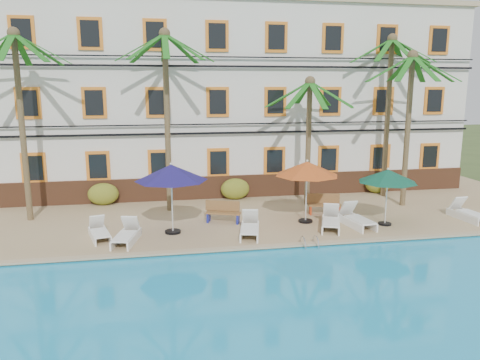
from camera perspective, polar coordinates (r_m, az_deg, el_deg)
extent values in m
plane|color=#384C23|center=(18.41, 5.02, -7.82)|extent=(100.00, 100.00, 0.00)
cube|color=tan|center=(23.02, 1.74, -3.51)|extent=(30.00, 12.00, 0.25)
cube|color=#1C9DD5|center=(12.35, 14.06, -17.79)|extent=(26.00, 12.00, 0.20)
cube|color=tan|center=(17.50, 5.82, -7.91)|extent=(30.00, 0.35, 0.06)
cube|color=silver|center=(27.17, -0.43, 9.72)|extent=(25.00, 6.00, 10.00)
cube|color=brown|center=(24.70, 0.81, -0.75)|extent=(25.00, 0.12, 1.20)
cube|color=tan|center=(27.49, -0.45, 20.41)|extent=(25.40, 6.40, 0.25)
cube|color=orange|center=(24.71, -23.83, 1.35)|extent=(1.15, 0.10, 1.50)
cube|color=black|center=(24.66, -23.86, 1.33)|extent=(0.85, 0.04, 1.20)
cube|color=orange|center=(24.18, -16.91, 1.63)|extent=(1.15, 0.10, 1.50)
cube|color=black|center=(24.13, -16.92, 1.61)|extent=(0.85, 0.04, 1.20)
cube|color=orange|center=(24.02, -9.79, 1.90)|extent=(1.15, 0.10, 1.50)
cube|color=black|center=(23.97, -9.79, 1.88)|extent=(0.85, 0.04, 1.20)
cube|color=orange|center=(24.23, -2.67, 2.13)|extent=(1.15, 0.10, 1.50)
cube|color=black|center=(24.18, -2.66, 2.11)|extent=(0.85, 0.04, 1.20)
cube|color=orange|center=(24.80, 4.22, 2.33)|extent=(1.15, 0.10, 1.50)
cube|color=black|center=(24.75, 4.25, 2.31)|extent=(0.85, 0.04, 1.20)
cube|color=orange|center=(25.71, 10.71, 2.49)|extent=(1.15, 0.10, 1.50)
cube|color=black|center=(25.67, 10.75, 2.47)|extent=(0.85, 0.04, 1.20)
cube|color=orange|center=(26.93, 16.69, 2.60)|extent=(1.15, 0.10, 1.50)
cube|color=black|center=(26.89, 16.73, 2.58)|extent=(0.85, 0.04, 1.20)
cube|color=orange|center=(28.41, 22.09, 2.68)|extent=(1.15, 0.10, 1.50)
cube|color=black|center=(28.37, 22.15, 2.66)|extent=(0.85, 0.04, 1.20)
cube|color=orange|center=(24.41, -24.42, 8.53)|extent=(1.15, 0.10, 1.50)
cube|color=black|center=(24.36, -24.45, 8.52)|extent=(0.85, 0.04, 1.20)
cube|color=orange|center=(23.88, -17.35, 8.98)|extent=(1.15, 0.10, 1.50)
cube|color=black|center=(23.83, -17.36, 8.97)|extent=(0.85, 0.04, 1.20)
cube|color=orange|center=(23.71, -10.04, 9.30)|extent=(1.15, 0.10, 1.50)
cube|color=black|center=(23.66, -10.04, 9.30)|extent=(0.85, 0.04, 1.20)
cube|color=orange|center=(23.92, -2.74, 9.48)|extent=(1.15, 0.10, 1.50)
cube|color=black|center=(23.87, -2.73, 9.48)|extent=(0.85, 0.04, 1.20)
cube|color=orange|center=(24.50, 4.32, 9.51)|extent=(1.15, 0.10, 1.50)
cube|color=black|center=(24.46, 4.35, 9.50)|extent=(0.85, 0.04, 1.20)
cube|color=orange|center=(25.43, 10.97, 9.40)|extent=(1.15, 0.10, 1.50)
cube|color=black|center=(25.38, 11.01, 9.40)|extent=(0.85, 0.04, 1.20)
cube|color=orange|center=(26.66, 17.07, 9.20)|extent=(1.15, 0.10, 1.50)
cube|color=black|center=(26.61, 17.12, 9.19)|extent=(0.85, 0.04, 1.20)
cube|color=orange|center=(28.16, 22.57, 8.92)|extent=(1.15, 0.10, 1.50)
cube|color=black|center=(28.11, 22.62, 8.92)|extent=(0.85, 0.04, 1.20)
cube|color=orange|center=(24.52, -25.06, 16.00)|extent=(1.15, 0.10, 1.50)
cube|color=black|center=(24.47, -25.09, 16.00)|extent=(0.85, 0.04, 1.20)
cube|color=orange|center=(23.98, -17.82, 16.63)|extent=(1.15, 0.10, 1.50)
cube|color=black|center=(23.93, -17.83, 16.64)|extent=(0.85, 0.04, 1.20)
cube|color=orange|center=(23.82, -10.32, 17.02)|extent=(1.15, 0.10, 1.50)
cube|color=black|center=(23.77, -10.32, 17.03)|extent=(0.85, 0.04, 1.20)
cube|color=orange|center=(24.03, -2.82, 17.13)|extent=(1.15, 0.10, 1.50)
cube|color=black|center=(23.98, -2.80, 17.14)|extent=(0.85, 0.04, 1.20)
cube|color=orange|center=(24.61, 4.44, 16.97)|extent=(1.15, 0.10, 1.50)
cube|color=black|center=(24.56, 4.47, 16.98)|extent=(0.85, 0.04, 1.20)
cube|color=orange|center=(25.53, 11.25, 16.59)|extent=(1.15, 0.10, 1.50)
cube|color=black|center=(25.48, 11.29, 16.60)|extent=(0.85, 0.04, 1.20)
cube|color=orange|center=(26.75, 17.48, 16.05)|extent=(1.15, 0.10, 1.50)
cube|color=black|center=(26.71, 17.54, 16.06)|extent=(0.85, 0.04, 1.20)
cube|color=orange|center=(28.25, 23.08, 15.41)|extent=(1.15, 0.10, 1.50)
cube|color=black|center=(28.20, 23.14, 15.41)|extent=(0.85, 0.04, 1.20)
cube|color=black|center=(24.12, 0.89, 5.82)|extent=(25.00, 0.08, 0.10)
cube|color=black|center=(24.08, 0.90, 6.88)|extent=(25.00, 0.08, 0.06)
cube|color=black|center=(24.03, 0.92, 13.67)|extent=(25.00, 0.08, 0.10)
cube|color=black|center=(24.05, 0.92, 14.74)|extent=(25.00, 0.08, 0.06)
cylinder|color=brown|center=(22.02, -25.01, 5.55)|extent=(0.26, 0.26, 7.92)
sphere|color=brown|center=(22.04, -25.90, 15.83)|extent=(0.50, 0.50, 0.50)
cube|color=#176117|center=(23.05, -25.04, 14.15)|extent=(0.28, 2.20, 1.23)
cube|color=#176117|center=(22.94, -27.17, 13.98)|extent=(1.76, 1.76, 1.23)
cube|color=#176117|center=(20.94, -26.56, 14.40)|extent=(0.28, 2.20, 1.23)
cube|color=#176117|center=(21.06, -24.23, 14.57)|extent=(1.76, 1.76, 1.23)
cube|color=#176117|center=(21.74, -22.89, 14.54)|extent=(2.20, 0.28, 1.23)
cube|color=#176117|center=(22.57, -23.29, 14.37)|extent=(1.76, 1.76, 1.23)
cylinder|color=brown|center=(21.82, -8.85, 6.64)|extent=(0.26, 0.26, 8.08)
sphere|color=brown|center=(21.87, -9.19, 17.24)|extent=(0.50, 0.50, 0.50)
cube|color=#176117|center=(22.91, -9.21, 15.46)|extent=(0.28, 2.20, 1.23)
cube|color=#176117|center=(22.58, -11.23, 15.45)|extent=(1.76, 1.76, 1.23)
cube|color=#176117|center=(21.81, -12.12, 15.56)|extent=(2.20, 0.28, 1.23)
cube|color=#176117|center=(21.04, -11.27, 15.76)|extent=(1.76, 1.76, 1.23)
cube|color=#176117|center=(20.72, -9.06, 15.90)|extent=(0.28, 2.20, 1.23)
cube|color=#176117|center=(21.08, -6.90, 15.88)|extent=(1.76, 1.76, 1.23)
cube|color=#176117|center=(21.87, -6.16, 15.73)|extent=(2.20, 0.28, 1.23)
cube|color=#176117|center=(22.62, -7.15, 15.57)|extent=(1.76, 1.76, 1.23)
cylinder|color=brown|center=(23.13, 8.32, 4.35)|extent=(0.26, 0.26, 6.01)
sphere|color=brown|center=(22.96, 8.54, 11.82)|extent=(0.50, 0.50, 0.50)
cube|color=#176117|center=(24.00, 7.64, 10.38)|extent=(0.28, 2.20, 1.23)
cube|color=#176117|center=(23.47, 6.06, 10.39)|extent=(1.76, 1.76, 1.23)
cube|color=#176117|center=(22.63, 5.83, 10.36)|extent=(2.20, 0.28, 1.23)
cube|color=#176117|center=(21.98, 7.21, 10.30)|extent=(1.76, 1.76, 1.23)
cube|color=#176117|center=(21.93, 9.43, 10.24)|extent=(0.28, 2.20, 1.23)
cube|color=#176117|center=(22.50, 11.04, 10.21)|extent=(1.76, 1.76, 1.23)
cube|color=#176117|center=(23.33, 11.08, 10.24)|extent=(2.20, 0.28, 1.23)
cube|color=#176117|center=(23.95, 9.68, 10.32)|extent=(1.76, 1.76, 1.23)
cylinder|color=brown|center=(25.77, 17.52, 7.05)|extent=(0.26, 0.26, 8.15)
sphere|color=brown|center=(25.82, 18.08, 16.09)|extent=(0.50, 0.50, 0.50)
cube|color=#176117|center=(26.74, 16.86, 14.68)|extent=(0.28, 2.20, 1.23)
cube|color=#176117|center=(26.11, 15.62, 14.84)|extent=(1.76, 1.76, 1.23)
cube|color=#176117|center=(25.28, 15.73, 14.96)|extent=(2.20, 0.28, 1.23)
cube|color=#176117|center=(24.73, 17.23, 14.96)|extent=(1.76, 1.76, 1.23)
cube|color=#176117|center=(24.81, 19.22, 14.83)|extent=(0.28, 2.20, 1.23)
cube|color=#176117|center=(25.47, 20.43, 14.65)|extent=(1.76, 1.76, 1.23)
cube|color=#176117|center=(26.29, 20.17, 14.54)|extent=(2.20, 0.28, 1.23)
cube|color=#176117|center=(26.81, 18.70, 14.56)|extent=(1.76, 1.76, 1.23)
cylinder|color=brown|center=(23.95, 19.73, 5.47)|extent=(0.26, 0.26, 7.19)
sphere|color=brown|center=(23.89, 20.33, 14.07)|extent=(0.50, 0.50, 0.50)
cube|color=#176117|center=(24.81, 18.92, 12.64)|extent=(0.28, 2.20, 1.23)
cube|color=#176117|center=(24.17, 17.65, 12.77)|extent=(1.76, 1.76, 1.23)
cube|color=#176117|center=(23.33, 17.85, 12.82)|extent=(2.20, 0.28, 1.23)
cube|color=#176117|center=(22.80, 19.51, 12.76)|extent=(1.76, 1.76, 1.23)
cube|color=#176117|center=(22.92, 21.63, 12.61)|extent=(0.28, 2.20, 1.23)
cube|color=#176117|center=(23.60, 22.85, 12.46)|extent=(1.76, 1.76, 1.23)
cube|color=#176117|center=(24.43, 22.49, 12.42)|extent=(2.20, 0.28, 1.23)
cube|color=#176117|center=(24.92, 20.88, 12.50)|extent=(1.76, 1.76, 1.23)
ellipsoid|color=#295C1A|center=(24.07, -16.33, -1.66)|extent=(1.50, 0.90, 1.10)
ellipsoid|color=#295C1A|center=(24.26, -0.60, -1.09)|extent=(1.50, 0.90, 1.10)
ellipsoid|color=#295C1A|center=(26.77, 16.51, -0.38)|extent=(1.50, 0.90, 1.10)
cylinder|color=black|center=(19.10, -8.18, -6.25)|extent=(0.64, 0.64, 0.09)
cylinder|color=silver|center=(18.74, -8.29, -2.36)|extent=(0.06, 0.06, 2.76)
cone|color=navy|center=(18.51, -8.39, 0.92)|extent=(2.87, 2.87, 0.63)
sphere|color=silver|center=(18.45, -8.42, 1.97)|extent=(0.10, 0.10, 0.10)
cylinder|color=black|center=(20.56, 7.99, -4.96)|extent=(0.62, 0.62, 0.09)
cylinder|color=silver|center=(20.24, 8.09, -1.50)|extent=(0.06, 0.06, 2.64)
cone|color=#B74A19|center=(20.04, 8.17, 1.41)|extent=(2.75, 2.75, 0.60)
sphere|color=silver|center=(19.98, 8.20, 2.34)|extent=(0.10, 0.10, 0.10)
cylinder|color=black|center=(20.91, 17.23, -5.12)|extent=(0.55, 0.55, 0.08)
cylinder|color=silver|center=(20.62, 17.42, -2.07)|extent=(0.06, 0.06, 2.36)
cone|color=#0C4834|center=(20.43, 17.57, 0.49)|extent=(2.46, 2.46, 0.54)
sphere|color=silver|center=(20.38, 17.62, 1.30)|extent=(0.10, 0.10, 0.10)
cube|color=white|center=(18.68, -16.64, -6.20)|extent=(0.87, 1.34, 0.06)
cube|color=white|center=(19.43, -17.07, -4.87)|extent=(0.67, 0.59, 0.62)
cube|color=white|center=(18.91, -17.58, -6.55)|extent=(0.51, 1.72, 0.29)
cube|color=white|center=(18.99, -15.87, -6.38)|extent=(0.51, 1.72, 0.29)
cube|color=white|center=(17.95, -13.94, -6.68)|extent=(0.91, 1.45, 0.06)
cube|color=white|center=(18.73, -13.18, -5.11)|extent=(0.72, 0.62, 0.67)
cube|color=white|center=(18.32, -14.63, -6.92)|extent=(0.49, 1.89, 0.31)
cube|color=white|center=(18.15, -12.73, -7.00)|extent=(0.49, 1.89, 0.31)
cube|color=white|center=(18.27, 1.17, -5.98)|extent=(0.95, 1.50, 0.06)
cube|color=white|center=(19.12, 1.27, -4.42)|extent=(0.74, 0.65, 0.69)
cube|color=white|center=(18.59, 0.20, -6.26)|extent=(0.52, 1.94, 0.32)
cube|color=white|center=(18.57, 2.19, -6.28)|extent=(0.52, 1.94, 0.32)
cube|color=white|center=(19.50, 11.01, -5.05)|extent=(1.12, 1.54, 0.06)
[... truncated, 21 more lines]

